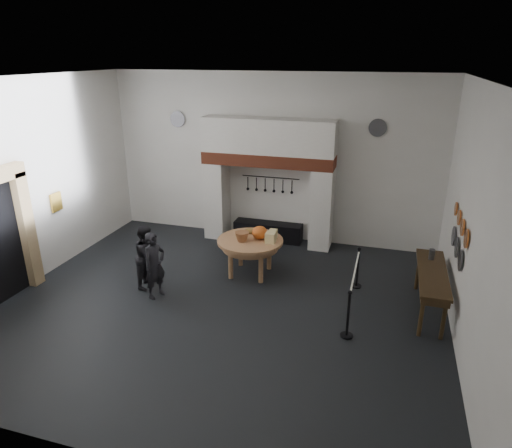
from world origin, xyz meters
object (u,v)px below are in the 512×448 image
(iron_range, at_px, (268,231))
(visitor_far, at_px, (147,256))
(visitor_near, at_px, (155,265))
(barrier_post_far, at_px, (358,269))
(work_table, at_px, (250,241))
(barrier_post_near, at_px, (348,315))
(side_table, at_px, (433,273))

(iron_range, height_order, visitor_far, visitor_far)
(visitor_near, height_order, visitor_far, visitor_near)
(iron_range, height_order, barrier_post_far, barrier_post_far)
(work_table, relative_size, barrier_post_near, 1.70)
(visitor_near, bearing_deg, side_table, -58.51)
(iron_range, relative_size, visitor_near, 1.30)
(iron_range, relative_size, work_table, 1.24)
(iron_range, distance_m, barrier_post_far, 3.37)
(work_table, bearing_deg, iron_range, 93.93)
(barrier_post_near, bearing_deg, work_table, 141.75)
(visitor_near, xyz_separation_m, side_table, (5.57, 1.00, 0.14))
(visitor_near, xyz_separation_m, barrier_post_near, (4.09, -0.35, -0.28))
(iron_range, distance_m, barrier_post_near, 4.87)
(iron_range, distance_m, visitor_far, 3.86)
(side_table, bearing_deg, visitor_near, -169.85)
(work_table, distance_m, barrier_post_near, 3.18)
(side_table, height_order, barrier_post_far, same)
(visitor_far, bearing_deg, visitor_near, -140.59)
(barrier_post_near, relative_size, barrier_post_far, 1.00)
(visitor_near, bearing_deg, barrier_post_far, -46.70)
(visitor_far, xyz_separation_m, side_table, (5.97, 0.60, 0.15))
(work_table, height_order, side_table, side_table)
(barrier_post_near, bearing_deg, side_table, 42.37)
(side_table, relative_size, barrier_post_far, 2.44)
(visitor_near, distance_m, visitor_far, 0.57)
(visitor_near, relative_size, side_table, 0.66)
(barrier_post_far, bearing_deg, barrier_post_near, -90.00)
(work_table, height_order, visitor_far, visitor_far)
(iron_range, relative_size, side_table, 0.86)
(side_table, xyz_separation_m, barrier_post_far, (-1.48, 0.65, -0.42))
(visitor_far, bearing_deg, barrier_post_far, -80.04)
(visitor_near, distance_m, barrier_post_far, 4.42)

